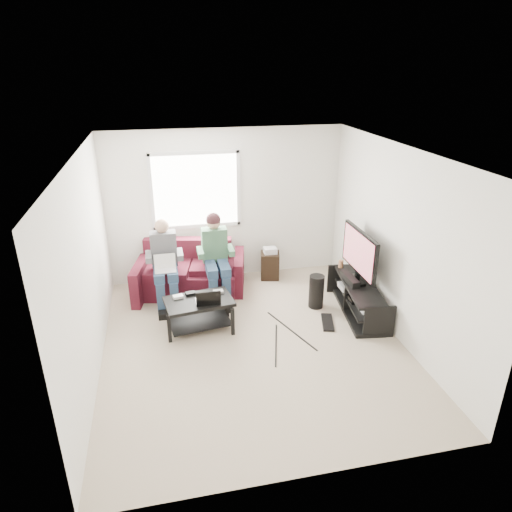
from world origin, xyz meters
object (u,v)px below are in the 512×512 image
at_px(sofa, 191,274).
at_px(subwoofer, 316,291).
at_px(tv, 359,253).
at_px(end_table, 270,264).
at_px(tv_stand, 358,300).
at_px(coffee_table, 199,307).

bearing_deg(sofa, subwoofer, -27.02).
distance_m(tv, end_table, 1.85).
bearing_deg(sofa, tv_stand, -27.31).
relative_size(sofa, end_table, 3.40).
distance_m(sofa, tv, 2.77).
distance_m(coffee_table, tv, 2.49).
height_order(tv_stand, tv, tv).
bearing_deg(sofa, coffee_table, -88.85).
relative_size(coffee_table, end_table, 1.76).
distance_m(tv_stand, subwoofer, 0.64).
xyz_separation_m(tv_stand, tv, (-0.00, 0.10, 0.73)).
height_order(sofa, end_table, sofa).
xyz_separation_m(tv, end_table, (-1.02, 1.38, -0.69)).
height_order(tv_stand, end_table, end_table).
bearing_deg(subwoofer, sofa, 152.98).
xyz_separation_m(tv_stand, subwoofer, (-0.57, 0.30, 0.05)).
bearing_deg(sofa, tv, -25.45).
bearing_deg(coffee_table, tv_stand, -1.06).
xyz_separation_m(sofa, end_table, (1.42, 0.22, -0.05)).
relative_size(sofa, tv_stand, 1.29).
relative_size(coffee_table, tv_stand, 0.67).
relative_size(coffee_table, tv, 0.92).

